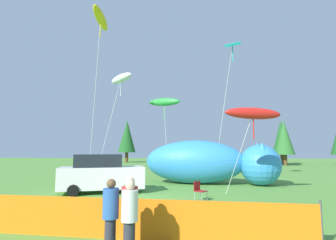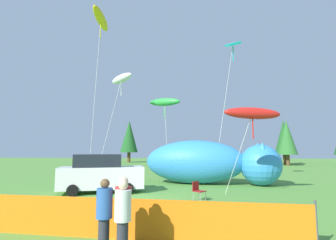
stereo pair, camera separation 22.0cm
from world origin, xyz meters
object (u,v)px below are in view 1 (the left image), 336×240
Objects in this scene: spectator_in_black_shirt at (130,216)px; spectator_in_white_shirt at (111,213)px; inflatable_cat at (208,164)px; parked_car at (101,174)px; kite_red_lizard at (253,114)px; kite_yellow_hero at (101,19)px; spectator_in_red_shirt at (129,212)px; folding_chair at (199,189)px; kite_teal_diamond at (232,47)px; kite_white_ghost at (121,79)px; kite_green_fish at (164,102)px.

spectator_in_black_shirt is 0.50m from spectator_in_white_shirt.
inflatable_cat is 5.56× the size of spectator_in_white_shirt.
spectator_in_white_shirt is at bearing -88.02° from parked_car.
inflatable_cat is 5.57× the size of spectator_in_black_shirt.
kite_red_lizard is (4.47, 7.95, 3.21)m from spectator_in_black_shirt.
kite_yellow_hero is at bearing 111.84° from spectator_in_white_shirt.
spectator_in_red_shirt is at bearing 104.59° from spectator_in_black_shirt.
folding_chair is 6.55m from spectator_in_red_shirt.
kite_teal_diamond is (4.43, 12.82, 8.75)m from spectator_in_red_shirt.
kite_white_ghost is (-6.25, 0.78, 6.17)m from inflatable_cat.
spectator_in_red_shirt reaches higher than folding_chair.
spectator_in_black_shirt is 0.25× the size of kite_green_fish.
kite_teal_diamond is at bearing 70.93° from spectator_in_red_shirt.
spectator_in_red_shirt is (3.38, -7.90, -0.08)m from parked_car.
parked_car is 8.83m from spectator_in_black_shirt.
inflatable_cat is at bearing -32.25° from kite_green_fish.
kite_white_ghost reaches higher than spectator_in_red_shirt.
folding_chair is at bearing -35.94° from parked_car.
kite_teal_diamond is at bearing 106.76° from folding_chair.
spectator_in_white_shirt is 16.31m from kite_teal_diamond.
inflatable_cat reaches higher than spectator_in_red_shirt.
kite_green_fish reaches higher than parked_car.
folding_chair is 11.00m from kite_white_ghost.
kite_red_lizard is at bearing -56.22° from inflatable_cat.
kite_yellow_hero is at bearing 97.68° from parked_car.
kite_green_fish is 7.33m from kite_yellow_hero.
spectator_in_red_shirt is (-0.06, 0.23, 0.02)m from spectator_in_black_shirt.
inflatable_cat reaches higher than folding_chair.
parked_car is 10.21m from kite_yellow_hero.
kite_yellow_hero is at bearing -135.49° from kite_green_fish.
kite_teal_diamond reaches higher than folding_chair.
spectator_in_red_shirt is 0.16× the size of kite_teal_diamond.
parked_car is 8.15m from kite_white_ghost.
kite_red_lizard is (4.94, 7.77, 3.21)m from spectator_in_white_shirt.
spectator_in_black_shirt is at bearing -73.61° from kite_white_ghost.
kite_white_ghost is 8.47m from kite_teal_diamond.
kite_teal_diamond reaches higher than parked_car.
kite_yellow_hero is 9.40m from kite_teal_diamond.
kite_red_lizard reaches higher than spectator_in_white_shirt.
inflatable_cat reaches higher than spectator_in_black_shirt.
kite_red_lizard is at bearing -88.83° from kite_teal_diamond.
inflatable_cat is 1.41× the size of kite_green_fish.
spectator_in_white_shirt is 14.82m from kite_white_ghost.
kite_teal_diamond reaches higher than kite_red_lizard.
kite_white_ghost is (-3.36, 12.82, 6.62)m from spectator_in_white_shirt.
spectator_in_red_shirt is 14.86m from kite_white_ghost.
spectator_in_black_shirt is (3.44, -8.13, -0.10)m from parked_car.
folding_chair is (5.10, -1.60, -0.50)m from parked_car.
spectator_in_white_shirt is (-2.12, -6.36, 0.40)m from folding_chair.
spectator_in_red_shirt is at bearing -73.58° from kite_white_ghost.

